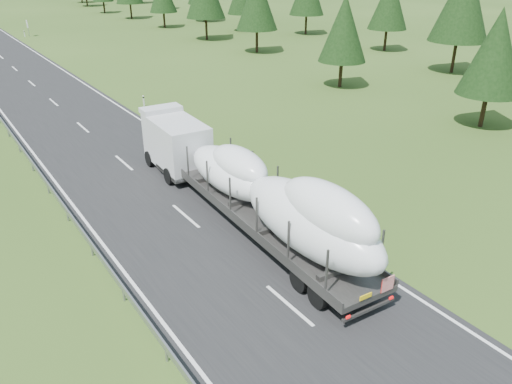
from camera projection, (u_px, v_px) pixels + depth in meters
ground at (289, 306)px, 19.84m from camera, size 400.00×400.00×0.00m
highway_sign at (27, 25)px, 82.25m from camera, size 0.08×0.90×2.60m
boat_truck at (251, 184)px, 24.70m from camera, size 3.57×20.30×4.51m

